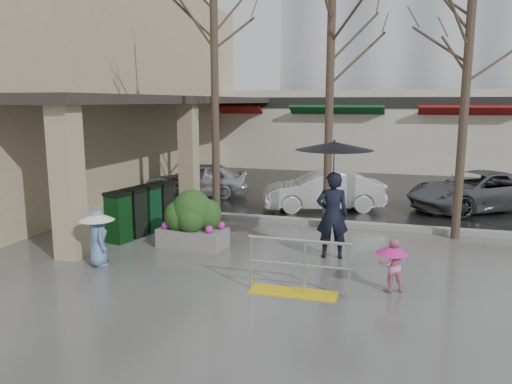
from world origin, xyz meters
The scene contains 20 objects.
ground centered at (0.00, 0.00, 0.00)m, with size 120.00×120.00×0.00m, color #51514F.
street_asphalt centered at (0.00, 22.00, 0.01)m, with size 120.00×36.00×0.01m, color black.
curb centered at (0.00, 4.00, 0.07)m, with size 120.00×0.30×0.15m, color gray.
near_building centered at (-9.00, 8.00, 4.00)m, with size 6.00×18.00×8.00m, color tan.
canopy_slab centered at (-4.80, 8.00, 3.62)m, with size 2.80×18.00×0.25m, color #2D2823.
pillar_front centered at (-3.90, -0.50, 1.75)m, with size 0.55×0.55×3.50m, color tan.
pillar_back centered at (-3.90, 6.00, 1.75)m, with size 0.55×0.55×3.50m, color tan.
storefront_row centered at (2.00, 17.97, 2.01)m, with size 34.00×6.74×4.00m.
handrail centered at (1.36, -1.20, 0.38)m, with size 1.90×0.50×1.03m.
tree_west centered at (-2.00, 3.60, 5.08)m, with size 3.20×3.20×6.80m.
tree_midwest centered at (1.20, 3.60, 5.23)m, with size 3.20×3.20×7.00m.
tree_mideast centered at (4.50, 3.60, 4.86)m, with size 3.20×3.20×6.50m.
woman centered at (1.68, 1.11, 1.66)m, with size 1.70×1.70×2.64m.
child_pink centered at (3.00, -0.60, 0.58)m, with size 0.60×0.60×0.99m.
child_blue centered at (-3.00, -0.83, 0.73)m, with size 0.74×0.74×1.22m.
planter centered at (-1.63, 1.03, 0.67)m, with size 1.66×0.97×1.40m.
news_boxes centered at (-3.38, 1.74, 0.63)m, with size 0.95×2.31×1.26m.
car_a centered at (-4.06, 7.06, 0.63)m, with size 1.49×3.70×1.26m, color #B0B0B5.
car_b centered at (0.73, 6.03, 0.63)m, with size 1.33×3.82×1.26m, color silver.
car_c centered at (5.48, 7.34, 0.63)m, with size 2.09×4.53×1.26m, color #5C5E64.
Camera 1 is at (3.05, -9.67, 3.44)m, focal length 35.00 mm.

